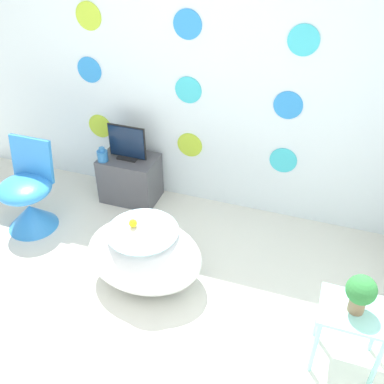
{
  "coord_description": "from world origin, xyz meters",
  "views": [
    {
      "loc": [
        1.21,
        -1.56,
        2.6
      ],
      "look_at": [
        0.37,
        0.88,
        0.77
      ],
      "focal_mm": 42.0,
      "sensor_mm": 36.0,
      "label": 1
    }
  ],
  "objects_px": {
    "vase": "(102,155)",
    "bathtub": "(144,255)",
    "chair": "(29,201)",
    "tv": "(127,144)",
    "potted_plant_left": "(361,292)"
  },
  "relations": [
    {
      "from": "bathtub",
      "to": "potted_plant_left",
      "type": "bearing_deg",
      "value": -9.15
    },
    {
      "from": "chair",
      "to": "tv",
      "type": "height_order",
      "value": "chair"
    },
    {
      "from": "bathtub",
      "to": "chair",
      "type": "bearing_deg",
      "value": 166.86
    },
    {
      "from": "vase",
      "to": "chair",
      "type": "bearing_deg",
      "value": -129.3
    },
    {
      "from": "bathtub",
      "to": "potted_plant_left",
      "type": "xyz_separation_m",
      "value": [
        1.49,
        -0.24,
        0.38
      ]
    },
    {
      "from": "bathtub",
      "to": "tv",
      "type": "relative_size",
      "value": 2.46
    },
    {
      "from": "vase",
      "to": "tv",
      "type": "bearing_deg",
      "value": 30.64
    },
    {
      "from": "bathtub",
      "to": "vase",
      "type": "bearing_deg",
      "value": 132.6
    },
    {
      "from": "chair",
      "to": "tv",
      "type": "relative_size",
      "value": 2.22
    },
    {
      "from": "chair",
      "to": "potted_plant_left",
      "type": "relative_size",
      "value": 3.05
    },
    {
      "from": "chair",
      "to": "vase",
      "type": "xyz_separation_m",
      "value": [
        0.45,
        0.56,
        0.24
      ]
    },
    {
      "from": "vase",
      "to": "bathtub",
      "type": "bearing_deg",
      "value": -47.4
    },
    {
      "from": "bathtub",
      "to": "chair",
      "type": "xyz_separation_m",
      "value": [
        -1.23,
        0.29,
        0.01
      ]
    },
    {
      "from": "tv",
      "to": "chair",
      "type": "bearing_deg",
      "value": -134.16
    },
    {
      "from": "bathtub",
      "to": "vase",
      "type": "xyz_separation_m",
      "value": [
        -0.77,
        0.84,
        0.25
      ]
    }
  ]
}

